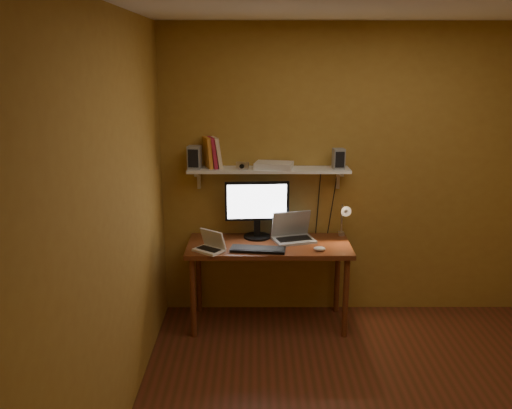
{
  "coord_description": "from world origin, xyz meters",
  "views": [
    {
      "loc": [
        -0.87,
        -3.13,
        2.29
      ],
      "look_at": [
        -0.86,
        1.18,
        1.13
      ],
      "focal_mm": 38.0,
      "sensor_mm": 36.0,
      "label": 1
    }
  ],
  "objects_px": {
    "netbook": "(211,245)",
    "mouse": "(320,249)",
    "desk": "(269,253)",
    "monitor": "(257,207)",
    "speaker_right": "(339,159)",
    "laptop": "(292,232)",
    "shelf_camera": "(242,166)",
    "desk_lamp": "(344,216)",
    "wall_shelf": "(269,170)",
    "keyboard": "(258,249)",
    "router": "(274,165)",
    "speaker_left": "(194,157)"
  },
  "relations": [
    {
      "from": "wall_shelf",
      "to": "laptop",
      "type": "relative_size",
      "value": 3.5
    },
    {
      "from": "laptop",
      "to": "mouse",
      "type": "bearing_deg",
      "value": -70.34
    },
    {
      "from": "monitor",
      "to": "netbook",
      "type": "bearing_deg",
      "value": -142.21
    },
    {
      "from": "desk",
      "to": "desk_lamp",
      "type": "relative_size",
      "value": 3.73
    },
    {
      "from": "keyboard",
      "to": "speaker_right",
      "type": "bearing_deg",
      "value": 34.53
    },
    {
      "from": "router",
      "to": "wall_shelf",
      "type": "bearing_deg",
      "value": 178.68
    },
    {
      "from": "monitor",
      "to": "speaker_right",
      "type": "bearing_deg",
      "value": -3.19
    },
    {
      "from": "monitor",
      "to": "shelf_camera",
      "type": "relative_size",
      "value": 5.0
    },
    {
      "from": "keyboard",
      "to": "router",
      "type": "xyz_separation_m",
      "value": [
        0.14,
        0.37,
        0.64
      ]
    },
    {
      "from": "keyboard",
      "to": "desk_lamp",
      "type": "bearing_deg",
      "value": 29.29
    },
    {
      "from": "monitor",
      "to": "speaker_right",
      "type": "relative_size",
      "value": 3.24
    },
    {
      "from": "wall_shelf",
      "to": "speaker_right",
      "type": "relative_size",
      "value": 8.05
    },
    {
      "from": "wall_shelf",
      "to": "mouse",
      "type": "xyz_separation_m",
      "value": [
        0.42,
        -0.37,
        -0.59
      ]
    },
    {
      "from": "speaker_left",
      "to": "speaker_right",
      "type": "height_order",
      "value": "speaker_left"
    },
    {
      "from": "monitor",
      "to": "speaker_right",
      "type": "height_order",
      "value": "speaker_right"
    },
    {
      "from": "desk_lamp",
      "to": "shelf_camera",
      "type": "relative_size",
      "value": 3.33
    },
    {
      "from": "speaker_left",
      "to": "keyboard",
      "type": "bearing_deg",
      "value": -27.01
    },
    {
      "from": "desk",
      "to": "router",
      "type": "xyz_separation_m",
      "value": [
        0.04,
        0.19,
        0.74
      ]
    },
    {
      "from": "speaker_left",
      "to": "netbook",
      "type": "bearing_deg",
      "value": -60.31
    },
    {
      "from": "desk_lamp",
      "to": "netbook",
      "type": "bearing_deg",
      "value": -165.72
    },
    {
      "from": "laptop",
      "to": "router",
      "type": "bearing_deg",
      "value": 138.17
    },
    {
      "from": "desk_lamp",
      "to": "router",
      "type": "bearing_deg",
      "value": 173.8
    },
    {
      "from": "netbook",
      "to": "mouse",
      "type": "bearing_deg",
      "value": 36.42
    },
    {
      "from": "desk",
      "to": "speaker_right",
      "type": "xyz_separation_m",
      "value": [
        0.6,
        0.18,
        0.8
      ]
    },
    {
      "from": "laptop",
      "to": "speaker_left",
      "type": "height_order",
      "value": "speaker_left"
    },
    {
      "from": "desk",
      "to": "monitor",
      "type": "distance_m",
      "value": 0.42
    },
    {
      "from": "router",
      "to": "mouse",
      "type": "bearing_deg",
      "value": -44.64
    },
    {
      "from": "desk_lamp",
      "to": "shelf_camera",
      "type": "height_order",
      "value": "shelf_camera"
    },
    {
      "from": "desk",
      "to": "netbook",
      "type": "xyz_separation_m",
      "value": [
        -0.49,
        -0.17,
        0.14
      ]
    },
    {
      "from": "router",
      "to": "netbook",
      "type": "bearing_deg",
      "value": -146.0
    },
    {
      "from": "desk",
      "to": "wall_shelf",
      "type": "distance_m",
      "value": 0.72
    },
    {
      "from": "router",
      "to": "monitor",
      "type": "bearing_deg",
      "value": -172.55
    },
    {
      "from": "speaker_right",
      "to": "mouse",
      "type": "bearing_deg",
      "value": -122.92
    },
    {
      "from": "speaker_right",
      "to": "wall_shelf",
      "type": "bearing_deg",
      "value": 173.06
    },
    {
      "from": "desk",
      "to": "speaker_left",
      "type": "xyz_separation_m",
      "value": [
        -0.64,
        0.18,
        0.81
      ]
    },
    {
      "from": "monitor",
      "to": "mouse",
      "type": "distance_m",
      "value": 0.68
    },
    {
      "from": "mouse",
      "to": "router",
      "type": "distance_m",
      "value": 0.82
    },
    {
      "from": "monitor",
      "to": "desk_lamp",
      "type": "bearing_deg",
      "value": -7.15
    },
    {
      "from": "keyboard",
      "to": "speaker_right",
      "type": "distance_m",
      "value": 1.05
    },
    {
      "from": "speaker_right",
      "to": "shelf_camera",
      "type": "height_order",
      "value": "speaker_right"
    },
    {
      "from": "monitor",
      "to": "speaker_left",
      "type": "height_order",
      "value": "speaker_left"
    },
    {
      "from": "shelf_camera",
      "to": "speaker_left",
      "type": "bearing_deg",
      "value": 174.01
    },
    {
      "from": "monitor",
      "to": "laptop",
      "type": "relative_size",
      "value": 1.41
    },
    {
      "from": "desk",
      "to": "router",
      "type": "height_order",
      "value": "router"
    },
    {
      "from": "desk_lamp",
      "to": "speaker_left",
      "type": "distance_m",
      "value": 1.4
    },
    {
      "from": "speaker_right",
      "to": "shelf_camera",
      "type": "distance_m",
      "value": 0.83
    },
    {
      "from": "netbook",
      "to": "mouse",
      "type": "height_order",
      "value": "netbook"
    },
    {
      "from": "wall_shelf",
      "to": "shelf_camera",
      "type": "distance_m",
      "value": 0.24
    },
    {
      "from": "laptop",
      "to": "mouse",
      "type": "xyz_separation_m",
      "value": [
        0.21,
        -0.29,
        -0.05
      ]
    },
    {
      "from": "wall_shelf",
      "to": "mouse",
      "type": "relative_size",
      "value": 14.05
    }
  ]
}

